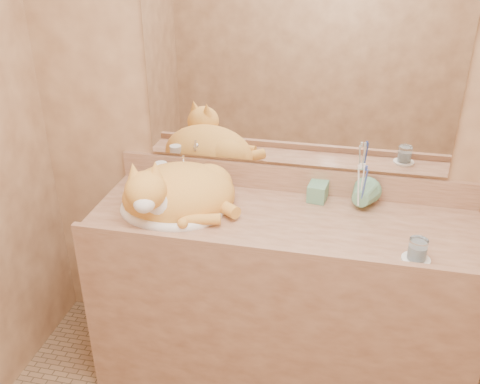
% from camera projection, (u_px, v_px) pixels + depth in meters
% --- Properties ---
extents(wall_back, '(2.40, 0.02, 2.50)m').
position_uv_depth(wall_back, '(296.00, 105.00, 2.25)').
color(wall_back, '#8E6140').
rests_on(wall_back, ground).
extents(vanity_counter, '(1.60, 0.55, 0.85)m').
position_uv_depth(vanity_counter, '(279.00, 302.00, 2.39)').
color(vanity_counter, brown).
rests_on(vanity_counter, floor).
extents(mirror, '(1.30, 0.02, 0.80)m').
position_uv_depth(mirror, '(297.00, 73.00, 2.17)').
color(mirror, white).
rests_on(mirror, wall_back).
extents(sink_basin, '(0.52, 0.46, 0.14)m').
position_uv_depth(sink_basin, '(171.00, 195.00, 2.23)').
color(sink_basin, white).
rests_on(sink_basin, vanity_counter).
extents(faucet, '(0.06, 0.12, 0.16)m').
position_uv_depth(faucet, '(184.00, 176.00, 2.37)').
color(faucet, white).
rests_on(faucet, vanity_counter).
extents(cat, '(0.60, 0.55, 0.26)m').
position_uv_depth(cat, '(175.00, 191.00, 2.23)').
color(cat, orange).
rests_on(cat, sink_basin).
extents(soap_dispenser, '(0.09, 0.09, 0.17)m').
position_uv_depth(soap_dispenser, '(316.00, 187.00, 2.27)').
color(soap_dispenser, '#65A27E').
rests_on(soap_dispenser, vanity_counter).
extents(toothbrush_cup, '(0.15, 0.15, 0.11)m').
position_uv_depth(toothbrush_cup, '(360.00, 201.00, 2.22)').
color(toothbrush_cup, '#65A27E').
rests_on(toothbrush_cup, vanity_counter).
extents(toothbrushes, '(0.04, 0.04, 0.23)m').
position_uv_depth(toothbrushes, '(362.00, 184.00, 2.18)').
color(toothbrushes, white).
rests_on(toothbrushes, toothbrush_cup).
extents(saucer, '(0.10, 0.10, 0.01)m').
position_uv_depth(saucer, '(416.00, 260.00, 1.93)').
color(saucer, white).
rests_on(saucer, vanity_counter).
extents(water_glass, '(0.07, 0.07, 0.08)m').
position_uv_depth(water_glass, '(418.00, 249.00, 1.91)').
color(water_glass, white).
rests_on(water_glass, saucer).
extents(lotion_bottle, '(0.06, 0.06, 0.13)m').
position_uv_depth(lotion_bottle, '(162.00, 176.00, 2.40)').
color(lotion_bottle, white).
rests_on(lotion_bottle, vanity_counter).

